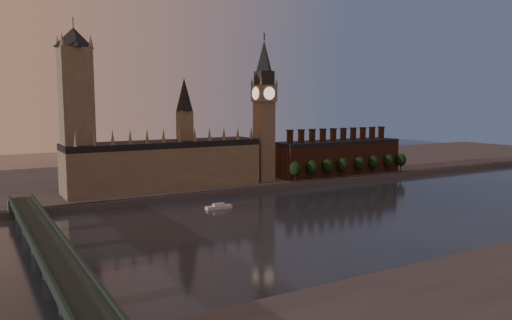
{
  "coord_description": "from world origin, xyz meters",
  "views": [
    {
      "loc": [
        -179.99,
        -201.46,
        62.14
      ],
      "look_at": [
        -29.16,
        55.0,
        27.2
      ],
      "focal_mm": 35.0,
      "sensor_mm": 36.0,
      "label": 1
    }
  ],
  "objects_px": {
    "big_ben": "(264,109)",
    "river_boat": "(219,207)",
    "westminster_bridge": "(47,247)",
    "victoria_tower": "(77,107)"
  },
  "relations": [
    {
      "from": "big_ben",
      "to": "westminster_bridge",
      "type": "xyz_separation_m",
      "value": [
        -165.0,
        -112.7,
        -49.39
      ]
    },
    {
      "from": "victoria_tower",
      "to": "river_boat",
      "type": "distance_m",
      "value": 105.97
    },
    {
      "from": "big_ben",
      "to": "river_boat",
      "type": "bearing_deg",
      "value": -139.65
    },
    {
      "from": "big_ben",
      "to": "river_boat",
      "type": "relative_size",
      "value": 6.8
    },
    {
      "from": "westminster_bridge",
      "to": "river_boat",
      "type": "distance_m",
      "value": 116.74
    },
    {
      "from": "big_ben",
      "to": "river_boat",
      "type": "height_order",
      "value": "big_ben"
    },
    {
      "from": "westminster_bridge",
      "to": "river_boat",
      "type": "relative_size",
      "value": 12.71
    },
    {
      "from": "westminster_bridge",
      "to": "river_boat",
      "type": "bearing_deg",
      "value": 30.0
    },
    {
      "from": "victoria_tower",
      "to": "westminster_bridge",
      "type": "height_order",
      "value": "victoria_tower"
    },
    {
      "from": "big_ben",
      "to": "victoria_tower",
      "type": "bearing_deg",
      "value": 177.8
    }
  ]
}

